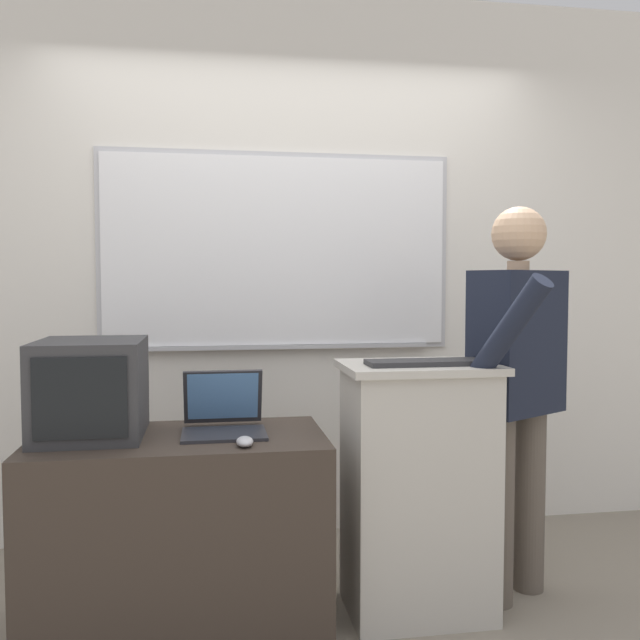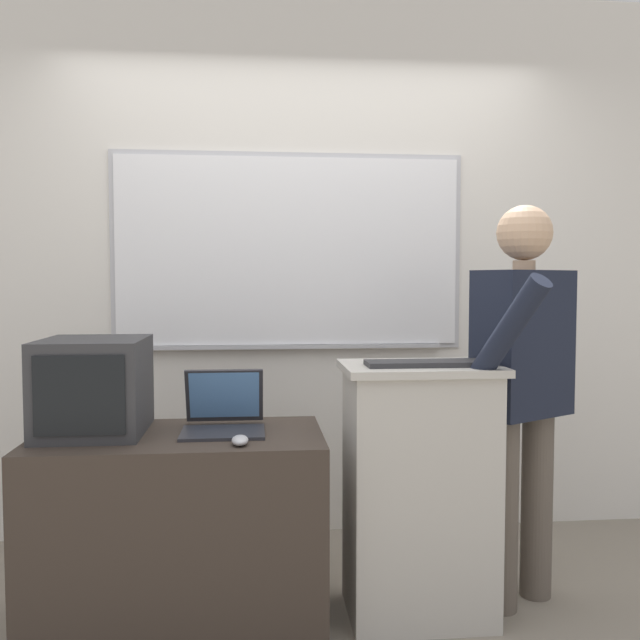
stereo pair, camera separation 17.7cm
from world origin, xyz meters
name	(u,v)px [view 1 (the left image)]	position (x,y,z in m)	size (l,w,h in m)	color
back_wall	(290,265)	(0.00, 1.39, 1.42)	(6.40, 0.17, 2.84)	silver
lectern_podium	(418,488)	(0.39, 0.39, 0.51)	(0.61, 0.43, 1.01)	#BCB7AD
side_desk	(180,534)	(-0.55, 0.38, 0.38)	(1.10, 0.59, 0.75)	#382D26
person_presenter	(517,375)	(0.83, 0.43, 0.95)	(0.57, 0.67, 1.64)	brown
laptop	(224,414)	(-0.38, 0.45, 0.82)	(0.32, 0.33, 0.23)	#28282D
wireless_keyboard	(425,362)	(0.40, 0.33, 1.02)	(0.46, 0.15, 0.02)	#2D2D30
computer_mouse_by_laptop	(245,442)	(-0.31, 0.19, 0.77)	(0.06, 0.10, 0.03)	#BCBCC1
computer_mouse_by_keyboard	(486,360)	(0.65, 0.32, 1.03)	(0.06, 0.10, 0.03)	#BCBCC1
crt_monitor	(91,388)	(-0.87, 0.43, 0.94)	(0.39, 0.45, 0.36)	#333335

